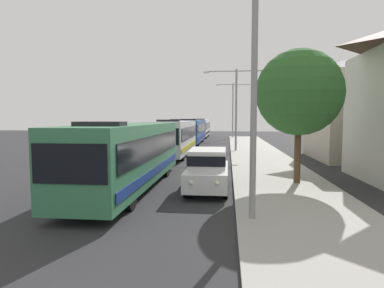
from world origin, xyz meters
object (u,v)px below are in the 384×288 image
at_px(bus_second_in_line, 175,137).
at_px(white_suv, 208,168).
at_px(bus_lead, 130,153).
at_px(box_truck_oncoming, 179,128).
at_px(streetlamp_near, 255,54).
at_px(roadside_tree, 299,93).
at_px(bus_fourth_in_line, 201,127).
at_px(streetlamp_far, 233,105).
at_px(streetlamp_mid, 236,100).
at_px(bus_middle, 192,131).

distance_m(bus_second_in_line, white_suv, 14.19).
distance_m(bus_lead, bus_second_in_line, 13.66).
bearing_deg(white_suv, box_truck_oncoming, 100.29).
xyz_separation_m(bus_second_in_line, streetlamp_near, (5.40, -18.29, 3.60)).
height_order(white_suv, roadside_tree, roadside_tree).
relative_size(bus_second_in_line, bus_fourth_in_line, 0.92).
bearing_deg(bus_lead, box_truck_oncoming, 94.90).
distance_m(streetlamp_far, roadside_tree, 38.14).
relative_size(bus_lead, streetlamp_far, 1.36).
bearing_deg(bus_fourth_in_line, white_suv, -84.92).
xyz_separation_m(bus_fourth_in_line, box_truck_oncoming, (-3.30, -3.06, 0.02)).
bearing_deg(bus_second_in_line, white_suv, -74.88).
distance_m(streetlamp_mid, streetlamp_far, 22.09).
distance_m(box_truck_oncoming, streetlamp_far, 9.54).
relative_size(white_suv, roadside_tree, 0.72).
distance_m(bus_fourth_in_line, white_suv, 41.79).
bearing_deg(bus_middle, box_truck_oncoming, 106.38).
xyz_separation_m(bus_lead, streetlamp_mid, (5.40, 17.46, 3.35)).
bearing_deg(bus_second_in_line, roadside_tree, -56.57).
bearing_deg(bus_lead, bus_middle, 90.00).
bearing_deg(streetlamp_mid, white_suv, -95.55).
height_order(white_suv, streetlamp_far, streetlamp_far).
bearing_deg(streetlamp_near, streetlamp_mid, 90.00).
relative_size(bus_fourth_in_line, roadside_tree, 1.86).
distance_m(bus_lead, roadside_tree, 8.66).
bearing_deg(streetlamp_far, streetlamp_mid, -90.00).
relative_size(bus_lead, bus_second_in_line, 1.08).
bearing_deg(bus_fourth_in_line, bus_lead, -90.00).
distance_m(white_suv, streetlamp_far, 39.86).
xyz_separation_m(streetlamp_far, roadside_tree, (2.63, -38.04, -0.92)).
height_order(streetlamp_near, streetlamp_far, streetlamp_far).
height_order(bus_lead, streetlamp_near, streetlamp_near).
bearing_deg(box_truck_oncoming, streetlamp_near, -78.60).
distance_m(bus_middle, streetlamp_far, 13.91).
bearing_deg(white_suv, bus_fourth_in_line, 95.08).
xyz_separation_m(box_truck_oncoming, roadside_tree, (11.33, -37.03, 2.85)).
distance_m(bus_lead, bus_fourth_in_line, 41.60).
bearing_deg(streetlamp_mid, bus_middle, 118.74).
bearing_deg(roadside_tree, streetlamp_near, -113.19).
height_order(bus_fourth_in_line, streetlamp_mid, streetlamp_mid).
bearing_deg(streetlamp_mid, bus_lead, -107.18).
relative_size(white_suv, streetlamp_near, 0.56).
height_order(box_truck_oncoming, streetlamp_near, streetlamp_near).
bearing_deg(streetlamp_mid, streetlamp_near, -90.00).
bearing_deg(bus_lead, roadside_tree, 10.62).
distance_m(bus_middle, white_suv, 27.58).
height_order(bus_second_in_line, white_suv, bus_second_in_line).
xyz_separation_m(bus_fourth_in_line, streetlamp_far, (5.40, -2.05, 3.79)).
bearing_deg(bus_middle, bus_fourth_in_line, 90.00).
relative_size(bus_lead, bus_fourth_in_line, 0.99).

